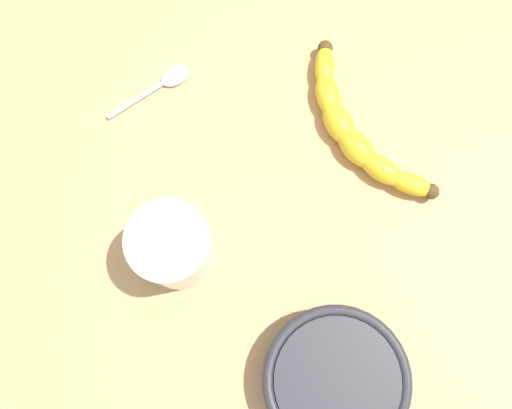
{
  "coord_description": "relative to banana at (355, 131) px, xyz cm",
  "views": [
    {
      "loc": [
        9.73,
        -15.38,
        63.52
      ],
      "look_at": [
        1.08,
        -4.89,
        5.0
      ],
      "focal_mm": 38.35,
      "sensor_mm": 36.0,
      "label": 1
    }
  ],
  "objects": [
    {
      "name": "ceramic_bowl",
      "position": [
        14.64,
        -23.1,
        1.35
      ],
      "size": [
        14.85,
        14.85,
        4.86
      ],
      "color": "#2D2D33",
      "rests_on": "wooden_tabletop"
    },
    {
      "name": "smoothie_glass",
      "position": [
        -6.65,
        -23.41,
        2.59
      ],
      "size": [
        8.38,
        8.38,
        8.8
      ],
      "color": "silver",
      "rests_on": "wooden_tabletop"
    },
    {
      "name": "banana",
      "position": [
        0.0,
        0.0,
        0.0
      ],
      "size": [
        21.93,
        10.53,
        3.09
      ],
      "rotation": [
        0.0,
        0.0,
        5.97
      ],
      "color": "yellow",
      "rests_on": "wooden_tabletop"
    },
    {
      "name": "teaspoon",
      "position": [
        -21.17,
        -8.37,
        -1.15
      ],
      "size": [
        4.46,
        11.17,
        0.8
      ],
      "rotation": [
        0.0,
        0.0,
        1.29
      ],
      "color": "silver",
      "rests_on": "wooden_tabletop"
    },
    {
      "name": "wooden_tabletop",
      "position": [
        -4.28,
        -9.13,
        -3.05
      ],
      "size": [
        120.0,
        120.0,
        3.0
      ],
      "primitive_type": "cube",
      "color": "tan",
      "rests_on": "ground"
    }
  ]
}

